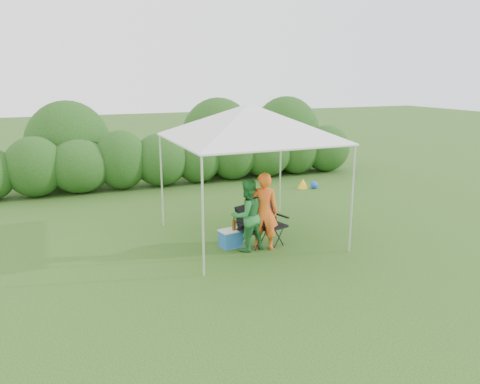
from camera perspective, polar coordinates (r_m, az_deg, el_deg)
name	(u,v)px	position (r m, az deg, el deg)	size (l,w,h in m)	color
ground	(259,245)	(9.62, 2.29, -6.48)	(70.00, 70.00, 0.00)	#345B1C
hedge	(184,158)	(14.93, -6.81, 4.13)	(12.43, 1.53, 1.80)	#234E18
canopy	(249,122)	(9.51, 1.16, 8.56)	(3.10, 3.10, 2.83)	silver
chair_right	(270,220)	(9.60, 3.65, -3.38)	(0.64, 0.60, 0.88)	black
chair_left	(249,224)	(9.42, 1.09, -3.86)	(0.63, 0.62, 0.84)	black
man	(264,211)	(9.19, 2.91, -2.35)	(0.57, 0.37, 1.56)	#EF5A1B
woman	(247,215)	(9.13, 0.88, -2.86)	(0.69, 0.54, 1.43)	#287A35
cooler	(231,238)	(9.46, -1.16, -5.64)	(0.48, 0.39, 0.36)	#235EA1
bottle	(234,223)	(9.35, -0.74, -3.86)	(0.07, 0.07, 0.27)	#592D0C
lawn_toy	(306,184)	(14.47, 8.03, 0.98)	(0.57, 0.47, 0.28)	yellow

